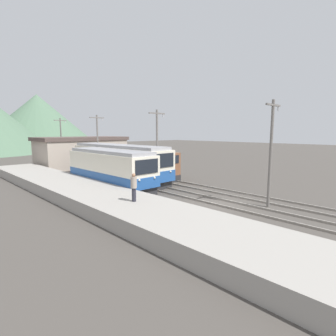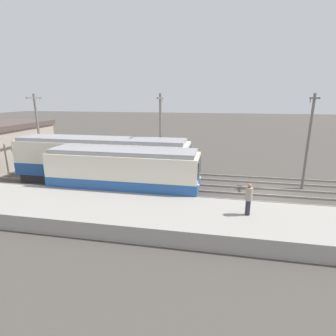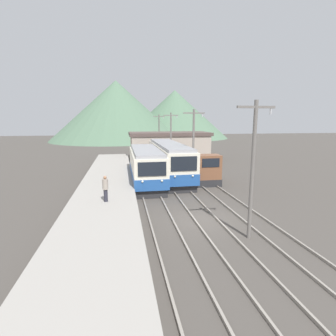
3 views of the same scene
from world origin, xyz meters
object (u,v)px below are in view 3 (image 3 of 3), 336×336
catenary_mast_distant (159,133)px  catenary_mast_near (253,166)px  shunting_locomotive (203,171)px  commuter_train_center (169,161)px  catenary_mast_mid (193,145)px  catenary_mast_far (171,137)px  commuter_train_left (146,168)px  person_on_platform (105,188)px

catenary_mast_distant → catenary_mast_near: bearing=-90.0°
shunting_locomotive → catenary_mast_distant: catenary_mast_distant is taller
commuter_train_center → catenary_mast_mid: catenary_mast_mid is taller
catenary_mast_far → shunting_locomotive: bearing=-81.4°
catenary_mast_mid → catenary_mast_far: same height
shunting_locomotive → commuter_train_left: bearing=178.0°
commuter_train_left → commuter_train_center: bearing=46.1°
commuter_train_center → catenary_mast_distant: (1.51, 18.07, 2.19)m
commuter_train_center → shunting_locomotive: 4.36m
catenary_mast_far → person_on_platform: bearing=-113.6°
catenary_mast_far → catenary_mast_near: bearing=-90.0°
shunting_locomotive → person_on_platform: bearing=-139.4°
catenary_mast_mid → catenary_mast_near: bearing=-90.0°
catenary_mast_near → catenary_mast_distant: same height
commuter_train_center → catenary_mast_far: size_ratio=2.00×
commuter_train_left → person_on_platform: bearing=-112.9°
commuter_train_center → person_on_platform: 12.67m
commuter_train_left → shunting_locomotive: size_ratio=2.13×
commuter_train_left → catenary_mast_distant: size_ratio=1.47×
catenary_mast_near → shunting_locomotive: bearing=83.4°
shunting_locomotive → catenary_mast_mid: bearing=-135.0°
commuter_train_left → catenary_mast_distant: (4.31, 20.98, 2.30)m
catenary_mast_mid → catenary_mast_distant: (0.00, 22.68, 0.00)m
commuter_train_left → catenary_mast_mid: bearing=-21.5°
commuter_train_left → commuter_train_center: size_ratio=0.74×
commuter_train_center → catenary_mast_mid: (1.51, -4.61, 2.19)m
person_on_platform → catenary_mast_distant: bearing=75.1°
catenary_mast_mid → person_on_platform: catenary_mast_mid is taller
shunting_locomotive → commuter_train_center: bearing=133.9°
catenary_mast_far → person_on_platform: size_ratio=4.15×
commuter_train_left → person_on_platform: (-3.43, -8.12, 0.23)m
commuter_train_left → person_on_platform: commuter_train_left is taller
catenary_mast_far → catenary_mast_mid: bearing=-90.0°
commuter_train_center → catenary_mast_near: (1.51, -15.94, 2.19)m
commuter_train_left → catenary_mast_mid: 5.17m
commuter_train_center → catenary_mast_near: size_ratio=2.00×
catenary_mast_mid → person_on_platform: size_ratio=4.15×
catenary_mast_distant → catenary_mast_far: bearing=-90.0°
catenary_mast_near → catenary_mast_distant: size_ratio=1.00×
shunting_locomotive → catenary_mast_distant: (-1.49, 21.18, 2.73)m
catenary_mast_near → person_on_platform: (-7.74, 4.92, -2.06)m
person_on_platform → shunting_locomotive: bearing=40.6°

